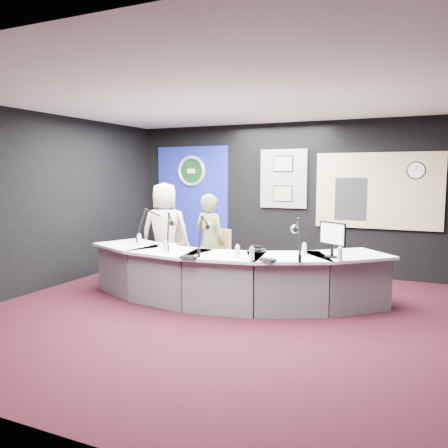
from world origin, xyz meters
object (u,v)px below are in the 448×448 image
at_px(person_man, 165,232).
at_px(person_woman, 210,242).
at_px(broadcast_desk, 226,276).
at_px(armchair_right, 210,259).
at_px(armchair_left, 165,256).

relative_size(person_man, person_woman, 1.11).
xyz_separation_m(broadcast_desk, person_woman, (-0.54, 0.58, 0.39)).
relative_size(broadcast_desk, person_woman, 2.94).
bearing_deg(person_woman, person_man, 1.71).
relative_size(armchair_right, person_woman, 0.62).
distance_m(broadcast_desk, person_man, 1.73).
distance_m(broadcast_desk, armchair_right, 0.80).
bearing_deg(armchair_left, person_man, 0.00).
xyz_separation_m(broadcast_desk, person_man, (-1.49, 0.74, 0.47)).
distance_m(armchair_left, armchair_right, 0.96).
height_order(broadcast_desk, armchair_right, armchair_right).
bearing_deg(armchair_right, armchair_left, -169.47).
distance_m(armchair_right, person_man, 1.03).
relative_size(broadcast_desk, armchair_right, 4.73).
bearing_deg(broadcast_desk, armchair_left, 153.44).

